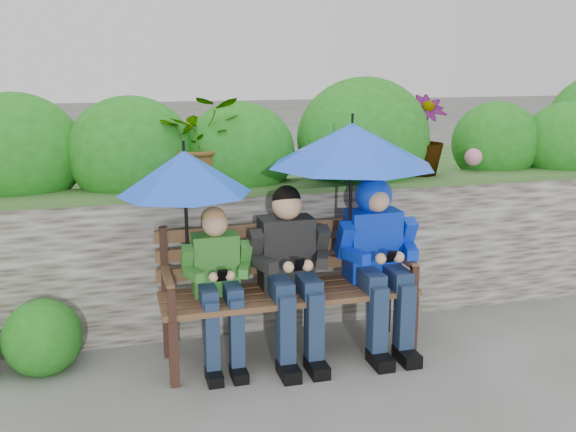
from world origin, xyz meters
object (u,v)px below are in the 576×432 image
object	(u,v)px
park_bench	(287,281)
boy_middle	(290,266)
umbrella_left	(185,172)
boy_left	(218,278)
boy_right	(378,250)
umbrella_right	(352,145)

from	to	relation	value
park_bench	boy_middle	size ratio (longest dim) A/B	1.47
park_bench	umbrella_left	distance (m)	0.98
boy_left	boy_right	size ratio (longest dim) A/B	0.88
boy_left	umbrella_right	bearing A→B (deg)	2.87
park_bench	umbrella_right	world-z (taller)	umbrella_right
boy_left	umbrella_left	bearing A→B (deg)	162.62
boy_middle	boy_right	xyz separation A→B (m)	(0.60, 0.01, 0.05)
park_bench	boy_middle	world-z (taller)	boy_middle
boy_left	boy_right	world-z (taller)	boy_right
boy_left	boy_middle	world-z (taller)	boy_middle
umbrella_left	umbrella_right	bearing A→B (deg)	-0.58
umbrella_left	umbrella_right	world-z (taller)	umbrella_right
boy_left	park_bench	bearing A→B (deg)	8.20
umbrella_right	boy_left	bearing A→B (deg)	-177.13
umbrella_left	boy_right	bearing A→B (deg)	-2.57
boy_left	boy_right	bearing A→B (deg)	-0.04
boy_right	umbrella_right	world-z (taller)	umbrella_right
park_bench	umbrella_left	size ratio (longest dim) A/B	2.02
park_bench	umbrella_left	world-z (taller)	umbrella_left
boy_left	boy_middle	bearing A→B (deg)	-1.42
park_bench	umbrella_right	distance (m)	0.98
boy_right	boy_middle	bearing A→B (deg)	-178.97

